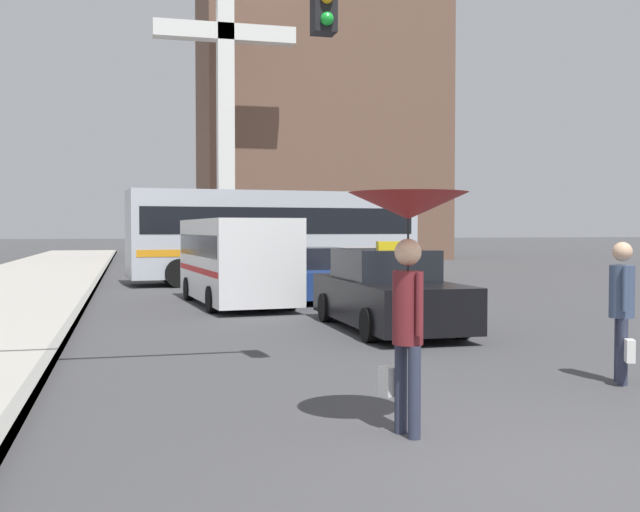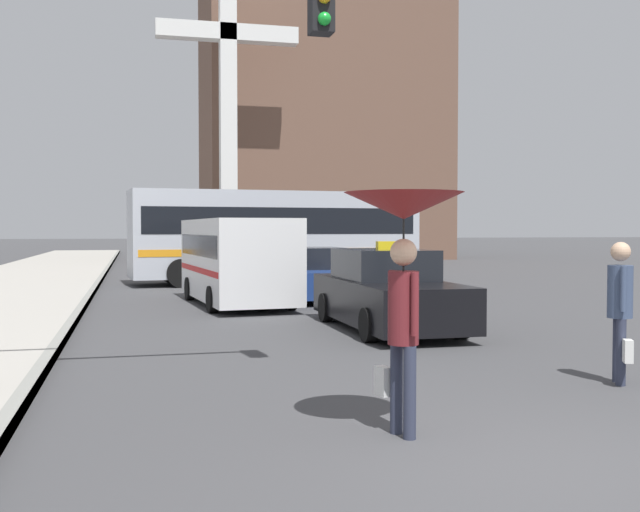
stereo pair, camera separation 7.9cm
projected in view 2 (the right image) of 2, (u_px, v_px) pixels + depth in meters
The scene contains 9 objects.
ground_plane at pixel (537, 467), 6.11m from camera, with size 300.00×300.00×0.00m, color #424244.
taxi at pixel (387, 293), 14.48m from camera, with size 1.91×4.75×1.71m.
sedan_red at pixel (314, 276), 20.62m from camera, with size 1.91×4.14×1.43m.
ambulance_van at pixel (237, 257), 19.13m from camera, with size 2.47×5.61×2.19m.
city_bus at pixel (276, 232), 27.04m from camera, with size 10.45×3.36×3.28m.
pedestrian_with_umbrella at pixel (403, 236), 6.95m from camera, with size 1.12×1.12×2.29m.
pedestrian_man at pixel (620, 302), 9.34m from camera, with size 0.41×0.59×1.78m.
traffic_light at pixel (129, 65), 8.51m from camera, with size 4.18×0.38×5.41m.
monument_cross at pixel (228, 82), 40.96m from camera, with size 7.75×0.90×17.61m.
Camera 2 is at (-3.19, -5.44, 1.95)m, focal length 42.00 mm.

